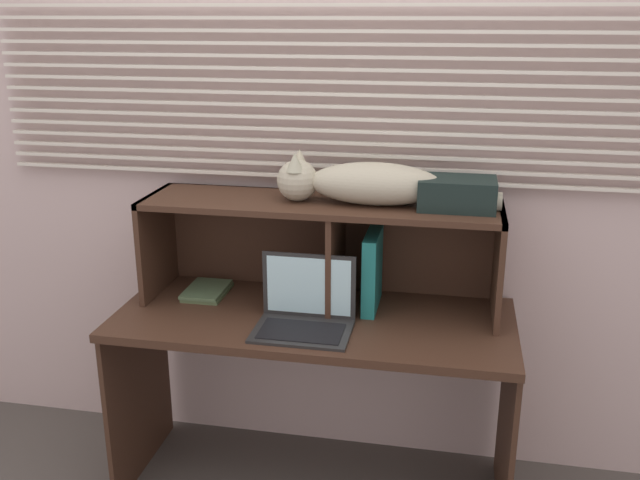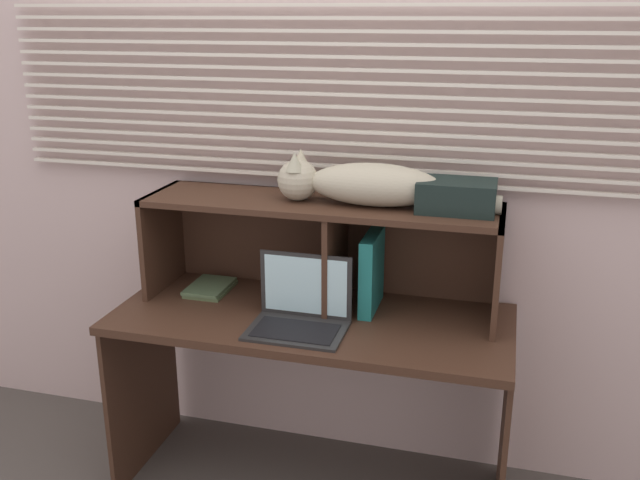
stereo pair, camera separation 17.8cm
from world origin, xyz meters
TOP-DOWN VIEW (x-y plane):
  - back_panel_with_blinds at (0.00, 0.55)m, footprint 4.40×0.08m
  - desk at (0.00, 0.22)m, footprint 1.40×0.59m
  - hutch_shelf_unit at (0.01, 0.37)m, footprint 1.27×0.33m
  - cat at (0.15, 0.33)m, footprint 0.77×0.18m
  - laptop at (-0.01, 0.12)m, footprint 0.32×0.23m
  - binder_upright at (0.19, 0.33)m, footprint 0.05×0.23m
  - book_stack at (-0.44, 0.33)m, footprint 0.15×0.21m
  - storage_box at (0.47, 0.33)m, footprint 0.26×0.17m

SIDE VIEW (x-z plane):
  - desk at x=0.00m, z-range 0.22..0.93m
  - book_stack at x=-0.44m, z-range 0.71..0.73m
  - laptop at x=-0.01m, z-range 0.64..0.88m
  - binder_upright at x=0.19m, z-range 0.71..0.99m
  - hutch_shelf_unit at x=0.01m, z-range 0.79..1.17m
  - storage_box at x=0.47m, z-range 1.09..1.20m
  - cat at x=0.15m, z-range 1.08..1.25m
  - back_panel_with_blinds at x=0.00m, z-range 0.00..2.50m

